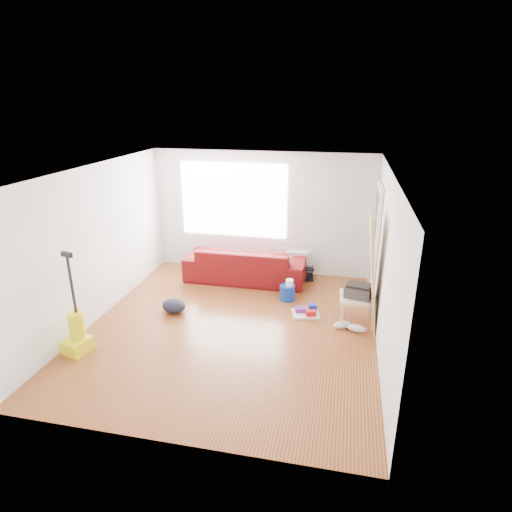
% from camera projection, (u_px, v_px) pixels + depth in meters
% --- Properties ---
extents(room, '(4.51, 5.01, 2.51)m').
position_uv_depth(room, '(237.00, 251.00, 6.55)').
color(room, '#6D310E').
rests_on(room, ground).
extents(sofa, '(2.38, 0.93, 0.70)m').
position_uv_depth(sofa, '(246.00, 279.00, 8.69)').
color(sofa, '#560507').
rests_on(sofa, ground).
extents(tv_stand, '(0.74, 0.51, 0.26)m').
position_uv_depth(tv_stand, '(296.00, 272.00, 8.70)').
color(tv_stand, black).
rests_on(tv_stand, ground).
extents(tv, '(0.63, 0.08, 0.36)m').
position_uv_depth(tv, '(297.00, 258.00, 8.59)').
color(tv, black).
rests_on(tv, tv_stand).
extents(side_table, '(0.59, 0.59, 0.46)m').
position_uv_depth(side_table, '(357.00, 300.00, 6.91)').
color(side_table, beige).
rests_on(side_table, ground).
extents(printer, '(0.47, 0.39, 0.21)m').
position_uv_depth(printer, '(358.00, 291.00, 6.85)').
color(printer, '#303035').
rests_on(printer, side_table).
extents(bucket, '(0.35, 0.35, 0.28)m').
position_uv_depth(bucket, '(287.00, 299.00, 7.82)').
color(bucket, '#0F3398').
rests_on(bucket, ground).
extents(toilet_paper, '(0.13, 0.13, 0.12)m').
position_uv_depth(toilet_paper, '(289.00, 290.00, 7.73)').
color(toilet_paper, white).
rests_on(toilet_paper, bucket).
extents(cleaning_tray, '(0.52, 0.46, 0.16)m').
position_uv_depth(cleaning_tray, '(307.00, 312.00, 7.25)').
color(cleaning_tray, silver).
rests_on(cleaning_tray, ground).
extents(backpack, '(0.50, 0.45, 0.23)m').
position_uv_depth(backpack, '(174.00, 312.00, 7.36)').
color(backpack, black).
rests_on(backpack, ground).
extents(sneakers, '(0.55, 0.28, 0.12)m').
position_uv_depth(sneakers, '(349.00, 327.00, 6.77)').
color(sneakers, silver).
rests_on(sneakers, ground).
extents(vacuum, '(0.39, 0.42, 1.51)m').
position_uv_depth(vacuum, '(77.00, 334.00, 6.14)').
color(vacuum, yellow).
rests_on(vacuum, ground).
extents(door_panel, '(0.23, 0.75, 1.87)m').
position_uv_depth(door_panel, '(367.00, 325.00, 6.93)').
color(door_panel, '#A3884C').
rests_on(door_panel, ground).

